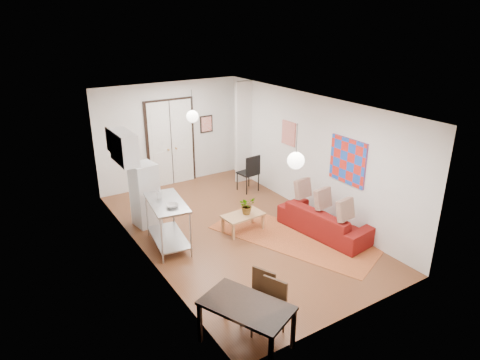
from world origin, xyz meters
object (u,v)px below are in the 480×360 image
dining_chair_far (265,304)px  coffee_table (243,217)px  sofa (325,220)px  dining_table (246,309)px  kitchen_counter (167,217)px  black_side_chair (246,168)px  dining_chair_near (254,294)px  fridge (145,195)px

dining_chair_far → coffee_table: bearing=129.2°
sofa → dining_chair_far: 3.53m
dining_table → dining_chair_far: bearing=12.7°
sofa → coffee_table: size_ratio=2.26×
kitchen_counter → dining_table: 3.32m
kitchen_counter → dining_table: (-0.20, -3.31, -0.04)m
coffee_table → dining_chair_far: (-1.50, -2.96, 0.16)m
sofa → coffee_table: 1.82m
kitchen_counter → dining_chair_far: kitchen_counter is taller
dining_table → black_side_chair: 6.06m
dining_table → dining_chair_far: 0.42m
kitchen_counter → dining_table: size_ratio=0.95×
sofa → dining_chair_near: dining_chair_near is taller
coffee_table → black_side_chair: black_side_chair is taller
kitchen_counter → dining_table: bearing=-85.5°
kitchen_counter → dining_chair_far: 3.24m
dining_table → dining_chair_far: size_ratio=1.67×
dining_table → dining_chair_near: bearing=44.4°
sofa → dining_chair_far: bearing=114.6°
dining_table → sofa: bearing=30.6°
kitchen_counter → dining_chair_far: size_ratio=1.58×
sofa → dining_chair_far: size_ratio=2.40×
black_side_chair → sofa: bearing=85.4°
fridge → black_side_chair: 3.16m
black_side_chair → dining_chair_near: bearing=52.3°
kitchen_counter → black_side_chair: 3.56m
black_side_chair → kitchen_counter: bearing=23.8°
fridge → dining_table: 4.53m
dining_table → dining_chair_far: (0.39, 0.09, -0.13)m
coffee_table → kitchen_counter: 1.74m
dining_chair_near → dining_chair_far: size_ratio=1.00×
coffee_table → fridge: 2.30m
dining_chair_near → dining_chair_far: (0.00, -0.30, 0.00)m
fridge → dining_chair_far: size_ratio=1.66×
fridge → dining_table: size_ratio=1.00×
dining_chair_far → dining_table: bearing=-101.3°
coffee_table → fridge: fridge is taller
coffee_table → black_side_chair: 2.49m
fridge → coffee_table: bearing=-48.9°
sofa → fridge: 4.10m
coffee_table → black_side_chair: (1.40, 2.05, 0.26)m
kitchen_counter → dining_chair_far: (0.19, -3.23, -0.17)m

